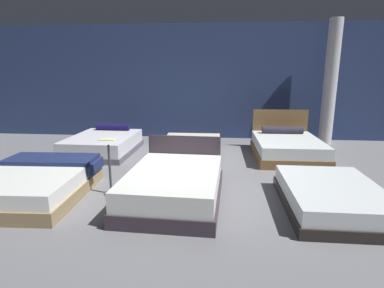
{
  "coord_description": "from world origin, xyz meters",
  "views": [
    {
      "loc": [
        0.7,
        -5.68,
        2.07
      ],
      "look_at": [
        0.11,
        0.45,
        0.62
      ],
      "focal_mm": 28.8,
      "sensor_mm": 36.0,
      "label": 1
    }
  ],
  "objects_px": {
    "support_pillar": "(330,83)",
    "bed_4": "(191,149)",
    "bed_5": "(287,147)",
    "bed_2": "(332,197)",
    "bed_3": "(103,144)",
    "price_sign": "(110,173)",
    "bed_1": "(174,186)",
    "bed_0": "(35,183)"
  },
  "relations": [
    {
      "from": "support_pillar",
      "to": "bed_4",
      "type": "bearing_deg",
      "value": -155.45
    },
    {
      "from": "bed_5",
      "to": "bed_2",
      "type": "bearing_deg",
      "value": -89.14
    },
    {
      "from": "bed_3",
      "to": "support_pillar",
      "type": "xyz_separation_m",
      "value": [
        6.11,
        1.66,
        1.52
      ]
    },
    {
      "from": "bed_5",
      "to": "support_pillar",
      "type": "relative_size",
      "value": 0.61
    },
    {
      "from": "bed_2",
      "to": "price_sign",
      "type": "bearing_deg",
      "value": 175.73
    },
    {
      "from": "bed_1",
      "to": "price_sign",
      "type": "relative_size",
      "value": 2.26
    },
    {
      "from": "bed_3",
      "to": "bed_1",
      "type": "bearing_deg",
      "value": -50.66
    },
    {
      "from": "bed_3",
      "to": "bed_5",
      "type": "height_order",
      "value": "bed_5"
    },
    {
      "from": "bed_3",
      "to": "support_pillar",
      "type": "height_order",
      "value": "support_pillar"
    },
    {
      "from": "bed_0",
      "to": "price_sign",
      "type": "bearing_deg",
      "value": 8.55
    },
    {
      "from": "bed_2",
      "to": "price_sign",
      "type": "height_order",
      "value": "price_sign"
    },
    {
      "from": "bed_5",
      "to": "bed_4",
      "type": "bearing_deg",
      "value": -178.57
    },
    {
      "from": "bed_2",
      "to": "support_pillar",
      "type": "distance_m",
      "value": 5.06
    },
    {
      "from": "bed_0",
      "to": "support_pillar",
      "type": "bearing_deg",
      "value": 34.23
    },
    {
      "from": "bed_2",
      "to": "bed_3",
      "type": "distance_m",
      "value": 5.62
    },
    {
      "from": "bed_4",
      "to": "price_sign",
      "type": "bearing_deg",
      "value": -113.95
    },
    {
      "from": "bed_0",
      "to": "bed_3",
      "type": "xyz_separation_m",
      "value": [
        0.05,
        2.93,
        -0.01
      ]
    },
    {
      "from": "bed_5",
      "to": "price_sign",
      "type": "height_order",
      "value": "bed_5"
    },
    {
      "from": "bed_1",
      "to": "bed_2",
      "type": "distance_m",
      "value": 2.46
    },
    {
      "from": "bed_1",
      "to": "bed_5",
      "type": "bearing_deg",
      "value": 52.86
    },
    {
      "from": "bed_0",
      "to": "bed_5",
      "type": "bearing_deg",
      "value": 29.45
    },
    {
      "from": "bed_4",
      "to": "bed_2",
      "type": "bearing_deg",
      "value": -50.05
    },
    {
      "from": "bed_1",
      "to": "bed_5",
      "type": "height_order",
      "value": "bed_5"
    },
    {
      "from": "bed_3",
      "to": "price_sign",
      "type": "relative_size",
      "value": 2.18
    },
    {
      "from": "price_sign",
      "to": "bed_0",
      "type": "bearing_deg",
      "value": -168.99
    },
    {
      "from": "bed_0",
      "to": "bed_1",
      "type": "xyz_separation_m",
      "value": [
        2.36,
        0.06,
        0.02
      ]
    },
    {
      "from": "bed_1",
      "to": "price_sign",
      "type": "distance_m",
      "value": 1.16
    },
    {
      "from": "bed_4",
      "to": "price_sign",
      "type": "distance_m",
      "value": 2.85
    },
    {
      "from": "bed_3",
      "to": "bed_5",
      "type": "distance_m",
      "value": 4.68
    },
    {
      "from": "bed_1",
      "to": "bed_3",
      "type": "xyz_separation_m",
      "value": [
        -2.31,
        2.87,
        -0.03
      ]
    },
    {
      "from": "bed_2",
      "to": "price_sign",
      "type": "xyz_separation_m",
      "value": [
        -3.6,
        0.27,
        0.18
      ]
    },
    {
      "from": "bed_5",
      "to": "price_sign",
      "type": "bearing_deg",
      "value": -143.17
    },
    {
      "from": "bed_1",
      "to": "bed_3",
      "type": "distance_m",
      "value": 3.69
    },
    {
      "from": "bed_0",
      "to": "bed_4",
      "type": "distance_m",
      "value": 3.7
    },
    {
      "from": "bed_1",
      "to": "bed_3",
      "type": "bearing_deg",
      "value": 131.05
    },
    {
      "from": "bed_0",
      "to": "support_pillar",
      "type": "relative_size",
      "value": 0.61
    },
    {
      "from": "bed_3",
      "to": "price_sign",
      "type": "height_order",
      "value": "price_sign"
    },
    {
      "from": "support_pillar",
      "to": "bed_2",
      "type": "bearing_deg",
      "value": -106.18
    },
    {
      "from": "bed_4",
      "to": "price_sign",
      "type": "xyz_separation_m",
      "value": [
        -1.13,
        -2.61,
        0.19
      ]
    },
    {
      "from": "price_sign",
      "to": "bed_4",
      "type": "bearing_deg",
      "value": 66.58
    },
    {
      "from": "bed_2",
      "to": "support_pillar",
      "type": "bearing_deg",
      "value": 73.89
    },
    {
      "from": "bed_1",
      "to": "bed_4",
      "type": "xyz_separation_m",
      "value": [
        -0.01,
        2.79,
        -0.07
      ]
    }
  ]
}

